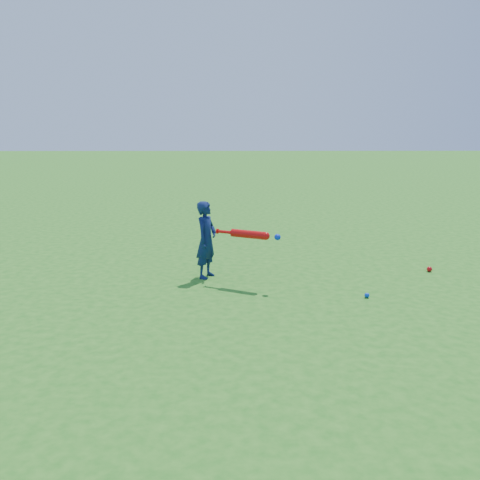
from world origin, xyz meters
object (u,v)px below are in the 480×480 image
Objects in this scene: ground_ball_blue at (367,295)px; bat_swing at (252,235)px; child at (206,240)px; ground_ball_red at (429,269)px.

bat_swing is (-1.34, 0.54, 0.62)m from ground_ball_blue.
ground_ball_blue is (1.93, -0.92, -0.48)m from child.
child is 2.19m from ground_ball_blue.
ground_ball_red is at bearing 44.91° from ground_ball_blue.
ground_ball_red is 1.22× the size of ground_ball_blue.
child reaches higher than ground_ball_red.
ground_ball_blue is 0.07× the size of bat_swing.
ground_ball_blue is 1.58m from bat_swing.
ground_ball_blue is at bearing 5.80° from bat_swing.
child is 0.71m from bat_swing.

